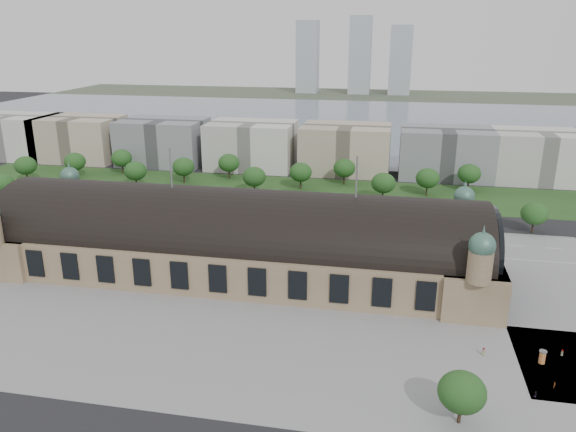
% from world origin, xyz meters
% --- Properties ---
extents(ground, '(900.00, 900.00, 0.00)m').
position_xyz_m(ground, '(0.00, 0.00, 0.00)').
color(ground, black).
rests_on(ground, ground).
extents(station, '(150.00, 48.40, 44.30)m').
position_xyz_m(station, '(0.00, 0.00, 10.28)').
color(station, '#96805D').
rests_on(station, ground).
extents(plaza_south, '(190.00, 48.00, 0.12)m').
position_xyz_m(plaza_south, '(10.00, -44.00, 0.00)').
color(plaza_south, gray).
rests_on(plaza_south, ground).
extents(road_slab, '(260.00, 26.00, 0.10)m').
position_xyz_m(road_slab, '(-20.00, 38.00, 0.00)').
color(road_slab, black).
rests_on(road_slab, ground).
extents(grass_belt, '(300.00, 45.00, 0.10)m').
position_xyz_m(grass_belt, '(-15.00, 93.00, 0.00)').
color(grass_belt, '#22461C').
rests_on(grass_belt, ground).
extents(petrol_station, '(14.00, 13.00, 5.05)m').
position_xyz_m(petrol_station, '(-53.91, 65.28, 2.95)').
color(petrol_station, '#CF610C').
rests_on(petrol_station, ground).
extents(lake, '(700.00, 320.00, 0.08)m').
position_xyz_m(lake, '(0.00, 298.00, 0.00)').
color(lake, slate).
rests_on(lake, ground).
extents(far_shore, '(700.00, 120.00, 0.14)m').
position_xyz_m(far_shore, '(0.00, 498.00, 0.00)').
color(far_shore, '#44513D').
rests_on(far_shore, ground).
extents(far_tower_left, '(24.00, 24.00, 80.00)m').
position_xyz_m(far_tower_left, '(-60.00, 508.00, 40.00)').
color(far_tower_left, '#9EA8B2').
rests_on(far_tower_left, ground).
extents(far_tower_mid, '(24.00, 24.00, 85.00)m').
position_xyz_m(far_tower_mid, '(0.00, 508.00, 42.50)').
color(far_tower_mid, '#9EA8B2').
rests_on(far_tower_mid, ground).
extents(far_tower_right, '(24.00, 24.00, 75.00)m').
position_xyz_m(far_tower_right, '(45.00, 508.00, 37.50)').
color(far_tower_right, '#9EA8B2').
rests_on(far_tower_right, ground).
extents(office_0, '(45.00, 32.00, 24.00)m').
position_xyz_m(office_0, '(-170.00, 133.00, 12.00)').
color(office_0, silver).
rests_on(office_0, ground).
extents(office_1, '(45.00, 32.00, 24.00)m').
position_xyz_m(office_1, '(-130.00, 133.00, 12.00)').
color(office_1, '#B8A891').
rests_on(office_1, ground).
extents(office_2, '(45.00, 32.00, 24.00)m').
position_xyz_m(office_2, '(-80.00, 133.00, 12.00)').
color(office_2, gray).
rests_on(office_2, ground).
extents(office_3, '(45.00, 32.00, 24.00)m').
position_xyz_m(office_3, '(-30.00, 133.00, 12.00)').
color(office_3, silver).
rests_on(office_3, ground).
extents(office_4, '(45.00, 32.00, 24.00)m').
position_xyz_m(office_4, '(20.00, 133.00, 12.00)').
color(office_4, '#B8A891').
rests_on(office_4, ground).
extents(office_5, '(45.00, 32.00, 24.00)m').
position_xyz_m(office_5, '(70.00, 133.00, 12.00)').
color(office_5, gray).
rests_on(office_5, ground).
extents(office_6, '(45.00, 32.00, 24.00)m').
position_xyz_m(office_6, '(115.00, 133.00, 12.00)').
color(office_6, silver).
rests_on(office_6, ground).
extents(tree_row_0, '(9.60, 9.60, 11.52)m').
position_xyz_m(tree_row_0, '(-120.00, 53.00, 7.43)').
color(tree_row_0, '#2D2116').
rests_on(tree_row_0, ground).
extents(tree_row_1, '(9.60, 9.60, 11.52)m').
position_xyz_m(tree_row_1, '(-96.00, 53.00, 7.43)').
color(tree_row_1, '#2D2116').
rests_on(tree_row_1, ground).
extents(tree_row_2, '(9.60, 9.60, 11.52)m').
position_xyz_m(tree_row_2, '(-72.00, 53.00, 7.43)').
color(tree_row_2, '#2D2116').
rests_on(tree_row_2, ground).
extents(tree_row_3, '(9.60, 9.60, 11.52)m').
position_xyz_m(tree_row_3, '(-48.00, 53.00, 7.43)').
color(tree_row_3, '#2D2116').
rests_on(tree_row_3, ground).
extents(tree_row_4, '(9.60, 9.60, 11.52)m').
position_xyz_m(tree_row_4, '(-24.00, 53.00, 7.43)').
color(tree_row_4, '#2D2116').
rests_on(tree_row_4, ground).
extents(tree_row_5, '(9.60, 9.60, 11.52)m').
position_xyz_m(tree_row_5, '(0.00, 53.00, 7.43)').
color(tree_row_5, '#2D2116').
rests_on(tree_row_5, ground).
extents(tree_row_6, '(9.60, 9.60, 11.52)m').
position_xyz_m(tree_row_6, '(24.00, 53.00, 7.43)').
color(tree_row_6, '#2D2116').
rests_on(tree_row_6, ground).
extents(tree_row_7, '(9.60, 9.60, 11.52)m').
position_xyz_m(tree_row_7, '(48.00, 53.00, 7.43)').
color(tree_row_7, '#2D2116').
rests_on(tree_row_7, ground).
extents(tree_row_8, '(9.60, 9.60, 11.52)m').
position_xyz_m(tree_row_8, '(72.00, 53.00, 7.43)').
color(tree_row_8, '#2D2116').
rests_on(tree_row_8, ground).
extents(tree_row_9, '(9.60, 9.60, 11.52)m').
position_xyz_m(tree_row_9, '(96.00, 53.00, 7.43)').
color(tree_row_9, '#2D2116').
rests_on(tree_row_9, ground).
extents(tree_belt_0, '(10.40, 10.40, 12.48)m').
position_xyz_m(tree_belt_0, '(-130.00, 83.00, 8.05)').
color(tree_belt_0, '#2D2116').
rests_on(tree_belt_0, ground).
extents(tree_belt_1, '(10.40, 10.40, 12.48)m').
position_xyz_m(tree_belt_1, '(-111.00, 95.00, 8.05)').
color(tree_belt_1, '#2D2116').
rests_on(tree_belt_1, ground).
extents(tree_belt_2, '(10.40, 10.40, 12.48)m').
position_xyz_m(tree_belt_2, '(-92.00, 107.00, 8.05)').
color(tree_belt_2, '#2D2116').
rests_on(tree_belt_2, ground).
extents(tree_belt_3, '(10.40, 10.40, 12.48)m').
position_xyz_m(tree_belt_3, '(-73.00, 83.00, 8.05)').
color(tree_belt_3, '#2D2116').
rests_on(tree_belt_3, ground).
extents(tree_belt_4, '(10.40, 10.40, 12.48)m').
position_xyz_m(tree_belt_4, '(-54.00, 95.00, 8.05)').
color(tree_belt_4, '#2D2116').
rests_on(tree_belt_4, ground).
extents(tree_belt_5, '(10.40, 10.40, 12.48)m').
position_xyz_m(tree_belt_5, '(-35.00, 107.00, 8.05)').
color(tree_belt_5, '#2D2116').
rests_on(tree_belt_5, ground).
extents(tree_belt_6, '(10.40, 10.40, 12.48)m').
position_xyz_m(tree_belt_6, '(-16.00, 83.00, 8.05)').
color(tree_belt_6, '#2D2116').
rests_on(tree_belt_6, ground).
extents(tree_belt_7, '(10.40, 10.40, 12.48)m').
position_xyz_m(tree_belt_7, '(3.00, 95.00, 8.05)').
color(tree_belt_7, '#2D2116').
rests_on(tree_belt_7, ground).
extents(tree_belt_8, '(10.40, 10.40, 12.48)m').
position_xyz_m(tree_belt_8, '(22.00, 107.00, 8.05)').
color(tree_belt_8, '#2D2116').
rests_on(tree_belt_8, ground).
extents(tree_belt_9, '(10.40, 10.40, 12.48)m').
position_xyz_m(tree_belt_9, '(41.00, 83.00, 8.05)').
color(tree_belt_9, '#2D2116').
rests_on(tree_belt_9, ground).
extents(tree_belt_10, '(10.40, 10.40, 12.48)m').
position_xyz_m(tree_belt_10, '(60.00, 95.00, 8.05)').
color(tree_belt_10, '#2D2116').
rests_on(tree_belt_10, ground).
extents(tree_belt_11, '(10.40, 10.40, 12.48)m').
position_xyz_m(tree_belt_11, '(79.00, 107.00, 8.05)').
color(tree_belt_11, '#2D2116').
rests_on(tree_belt_11, ground).
extents(tree_plaza_s, '(9.00, 9.00, 10.64)m').
position_xyz_m(tree_plaza_s, '(60.00, -60.00, 6.80)').
color(tree_plaza_s, '#2D2116').
rests_on(tree_plaza_s, ground).
extents(traffic_car_1, '(3.95, 1.61, 1.27)m').
position_xyz_m(traffic_car_1, '(-71.94, 41.83, 0.64)').
color(traffic_car_1, gray).
rests_on(traffic_car_1, ground).
extents(traffic_car_2, '(5.87, 2.84, 1.61)m').
position_xyz_m(traffic_car_2, '(-63.39, 27.57, 0.80)').
color(traffic_car_2, black).
rests_on(traffic_car_2, ground).
extents(traffic_car_3, '(4.78, 2.14, 1.36)m').
position_xyz_m(traffic_car_3, '(-16.78, 46.45, 0.68)').
color(traffic_car_3, maroon).
rests_on(traffic_car_3, ground).
extents(traffic_car_4, '(4.55, 2.31, 1.49)m').
position_xyz_m(traffic_car_4, '(-0.94, 29.29, 0.74)').
color(traffic_car_4, '#1A1C49').
rests_on(traffic_car_4, ground).
extents(traffic_car_5, '(4.76, 1.87, 1.54)m').
position_xyz_m(traffic_car_5, '(50.93, 44.58, 0.77)').
color(traffic_car_5, '#55565C').
rests_on(traffic_car_5, ground).
extents(parked_car_0, '(4.15, 3.54, 1.35)m').
position_xyz_m(parked_car_0, '(-58.02, 21.00, 0.67)').
color(parked_car_0, black).
rests_on(parked_car_0, ground).
extents(parked_car_1, '(5.85, 4.52, 1.48)m').
position_xyz_m(parked_car_1, '(-79.41, 25.00, 0.74)').
color(parked_car_1, maroon).
rests_on(parked_car_1, ground).
extents(parked_car_2, '(4.81, 3.36, 1.29)m').
position_xyz_m(parked_car_2, '(-38.70, 25.00, 0.65)').
color(parked_car_2, '#1A2549').
rests_on(parked_car_2, ground).
extents(parked_car_3, '(4.98, 3.64, 1.58)m').
position_xyz_m(parked_car_3, '(-61.98, 24.22, 0.79)').
color(parked_car_3, slate).
rests_on(parked_car_3, ground).
extents(parked_car_4, '(5.10, 4.14, 1.63)m').
position_xyz_m(parked_car_4, '(-50.98, 21.00, 0.82)').
color(parked_car_4, silver).
rests_on(parked_car_4, ground).
extents(parked_car_5, '(5.19, 4.52, 1.33)m').
position_xyz_m(parked_car_5, '(-36.02, 23.24, 0.66)').
color(parked_car_5, gray).
rests_on(parked_car_5, ground).
extents(parked_car_6, '(6.02, 4.18, 1.62)m').
position_xyz_m(parked_car_6, '(-42.33, 21.00, 0.81)').
color(parked_car_6, black).
rests_on(parked_car_6, ground).
extents(bus_west, '(12.41, 3.06, 3.45)m').
position_xyz_m(bus_west, '(-3.13, 32.00, 1.72)').
color(bus_west, '#B7421D').
rests_on(bus_west, ground).
extents(bus_mid, '(10.74, 2.93, 2.97)m').
position_xyz_m(bus_mid, '(-6.96, 27.00, 1.48)').
color(bus_mid, silver).
rests_on(bus_mid, ground).
extents(bus_east, '(10.79, 2.71, 2.99)m').
position_xyz_m(bus_east, '(24.03, 27.00, 1.50)').
color(bus_east, silver).
rests_on(bus_east, ground).
extents(advertising_column, '(1.67, 1.67, 3.16)m').
position_xyz_m(advertising_column, '(80.00, -35.86, 1.64)').
color(advertising_column, '#BF462F').
rests_on(advertising_column, ground).
extents(pedestrian_0, '(1.02, 0.69, 1.94)m').
position_xyz_m(pedestrian_0, '(67.66, -35.00, 0.97)').
color(pedestrian_0, gray).
rests_on(pedestrian_0, ground).
extents(pedestrian_1, '(0.62, 0.73, 1.69)m').
position_xyz_m(pedestrian_1, '(80.37, -45.32, 0.84)').
color(pedestrian_1, gray).
rests_on(pedestrian_1, ground).
extents(pedestrian_4, '(0.99, 1.04, 1.56)m').
position_xyz_m(pedestrian_4, '(75.90, -49.12, 0.78)').
color(pedestrian_4, gray).
rests_on(pedestrian_4, ground).
extents(pedestrian_5, '(0.71, 0.90, 1.62)m').
position_xyz_m(pedestrian_5, '(85.22, -31.79, 0.81)').
color(pedestrian_5, gray).
rests_on(pedestrian_5, ground).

